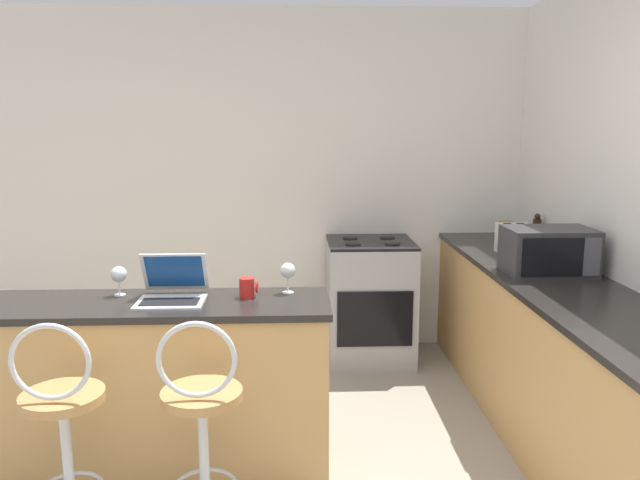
{
  "coord_description": "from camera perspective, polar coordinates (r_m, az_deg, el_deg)",
  "views": [
    {
      "loc": [
        0.16,
        -2.15,
        1.76
      ],
      "look_at": [
        0.33,
        1.84,
        1.01
      ],
      "focal_mm": 35.0,
      "sensor_mm": 36.0,
      "label": 1
    }
  ],
  "objects": [
    {
      "name": "wine_glass_short",
      "position": [
        3.27,
        -17.92,
        -3.06
      ],
      "size": [
        0.08,
        0.08,
        0.15
      ],
      "color": "silver",
      "rests_on": "breakfast_bar"
    },
    {
      "name": "laptop",
      "position": [
        3.14,
        -13.34,
        -4.32
      ],
      "size": [
        0.32,
        0.32,
        0.22
      ],
      "color": "silver",
      "rests_on": "breakfast_bar"
    },
    {
      "name": "bar_stool_far",
      "position": [
        2.78,
        -10.68,
        -17.27
      ],
      "size": [
        0.4,
        0.4,
        1.0
      ],
      "color": "silver",
      "rests_on": "ground_plane"
    },
    {
      "name": "toaster",
      "position": [
        4.26,
        17.65,
        -0.05
      ],
      "size": [
        0.23,
        0.31,
        0.2
      ],
      "color": "silver",
      "rests_on": "counter_right"
    },
    {
      "name": "wall_back",
      "position": [
        4.84,
        -4.36,
        5.2
      ],
      "size": [
        12.0,
        0.06,
        2.6
      ],
      "color": "silver",
      "rests_on": "ground_plane"
    },
    {
      "name": "storage_jar",
      "position": [
        4.64,
        16.58,
        0.68
      ],
      "size": [
        0.1,
        0.1,
        0.16
      ],
      "color": "silver",
      "rests_on": "counter_right"
    },
    {
      "name": "mug_red",
      "position": [
        3.11,
        -6.64,
        -4.34
      ],
      "size": [
        0.09,
        0.08,
        0.1
      ],
      "color": "red",
      "rests_on": "breakfast_bar"
    },
    {
      "name": "breakfast_bar",
      "position": [
        3.28,
        -14.46,
        -13.08
      ],
      "size": [
        1.7,
        0.5,
        0.91
      ],
      "color": "tan",
      "rests_on": "ground_plane"
    },
    {
      "name": "stove_range",
      "position": [
        4.68,
        4.58,
        -5.55
      ],
      "size": [
        0.63,
        0.61,
        0.91
      ],
      "color": "#9EA3A8",
      "rests_on": "ground_plane"
    },
    {
      "name": "pepper_mill",
      "position": [
        4.63,
        19.19,
        0.82
      ],
      "size": [
        0.06,
        0.06,
        0.23
      ],
      "color": "#331E14",
      "rests_on": "counter_right"
    },
    {
      "name": "bar_stool_near",
      "position": [
        2.91,
        -22.35,
        -16.54
      ],
      "size": [
        0.4,
        0.4,
        1.0
      ],
      "color": "silver",
      "rests_on": "ground_plane"
    },
    {
      "name": "wine_glass_tall",
      "position": [
        3.16,
        -2.96,
        -2.87
      ],
      "size": [
        0.08,
        0.08,
        0.16
      ],
      "color": "silver",
      "rests_on": "breakfast_bar"
    },
    {
      "name": "counter_right",
      "position": [
        3.77,
        20.84,
        -10.32
      ],
      "size": [
        0.63,
        3.16,
        0.91
      ],
      "color": "tan",
      "rests_on": "ground_plane"
    },
    {
      "name": "microwave",
      "position": [
        3.78,
        20.17,
        -0.97
      ],
      "size": [
        0.48,
        0.33,
        0.27
      ],
      "color": "#2D2D30",
      "rests_on": "counter_right"
    }
  ]
}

